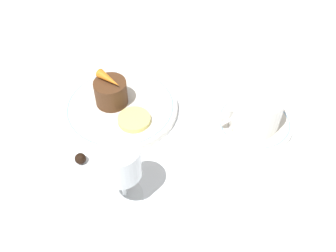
{
  "coord_description": "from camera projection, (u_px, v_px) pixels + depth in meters",
  "views": [
    {
      "loc": [
        0.13,
        0.52,
        0.55
      ],
      "look_at": [
        -0.03,
        0.08,
        0.04
      ],
      "focal_mm": 42.0,
      "sensor_mm": 36.0,
      "label": 1
    }
  ],
  "objects": [
    {
      "name": "ground_plane",
      "position": [
        142.0,
        115.0,
        0.77
      ],
      "size": [
        3.0,
        3.0,
        0.0
      ],
      "primitive_type": "plane",
      "color": "white"
    },
    {
      "name": "dinner_plate",
      "position": [
        121.0,
        108.0,
        0.77
      ],
      "size": [
        0.22,
        0.22,
        0.01
      ],
      "color": "white",
      "rests_on": "ground_plane"
    },
    {
      "name": "saucer",
      "position": [
        254.0,
        123.0,
        0.74
      ],
      "size": [
        0.15,
        0.15,
        0.01
      ],
      "color": "white",
      "rests_on": "ground_plane"
    },
    {
      "name": "coffee_cup",
      "position": [
        256.0,
        109.0,
        0.71
      ],
      "size": [
        0.12,
        0.1,
        0.07
      ],
      "color": "white",
      "rests_on": "saucer"
    },
    {
      "name": "spoon",
      "position": [
        231.0,
        125.0,
        0.73
      ],
      "size": [
        0.06,
        0.1,
        0.0
      ],
      "color": "silver",
      "rests_on": "saucer"
    },
    {
      "name": "wine_glass",
      "position": [
        120.0,
        164.0,
        0.58
      ],
      "size": [
        0.06,
        0.06,
        0.12
      ],
      "color": "silver",
      "rests_on": "ground_plane"
    },
    {
      "name": "fork",
      "position": [
        207.0,
        99.0,
        0.79
      ],
      "size": [
        0.04,
        0.19,
        0.01
      ],
      "color": "silver",
      "rests_on": "ground_plane"
    },
    {
      "name": "dessert_cake",
      "position": [
        111.0,
        93.0,
        0.75
      ],
      "size": [
        0.06,
        0.06,
        0.05
      ],
      "color": "#4C2D19",
      "rests_on": "dinner_plate"
    },
    {
      "name": "carrot_garnish",
      "position": [
        109.0,
        79.0,
        0.73
      ],
      "size": [
        0.04,
        0.06,
        0.02
      ],
      "color": "orange",
      "rests_on": "dessert_cake"
    },
    {
      "name": "pineapple_slice",
      "position": [
        134.0,
        120.0,
        0.73
      ],
      "size": [
        0.06,
        0.06,
        0.01
      ],
      "color": "#EFE075",
      "rests_on": "dinner_plate"
    },
    {
      "name": "chocolate_truffle",
      "position": [
        80.0,
        159.0,
        0.68
      ],
      "size": [
        0.02,
        0.02,
        0.02
      ],
      "color": "black",
      "rests_on": "ground_plane"
    }
  ]
}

